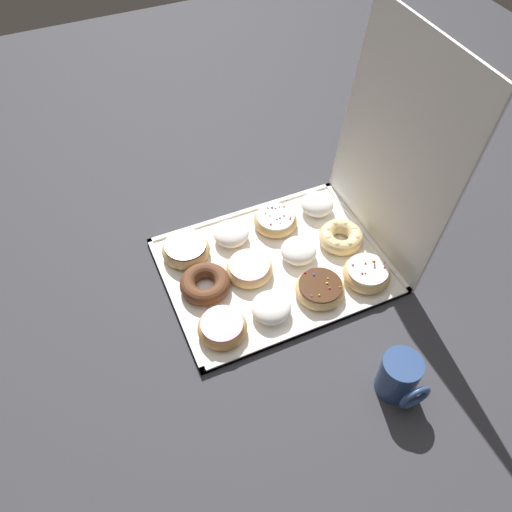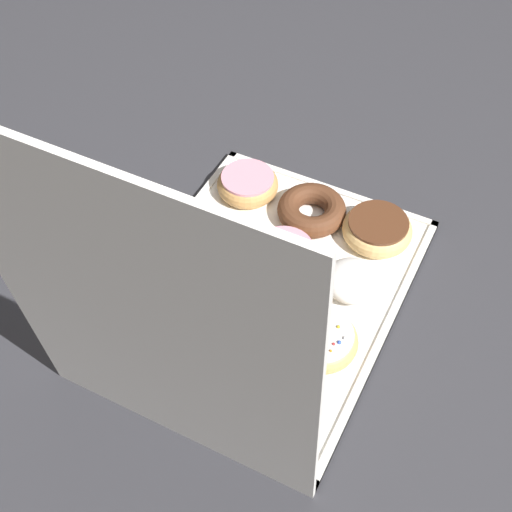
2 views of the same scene
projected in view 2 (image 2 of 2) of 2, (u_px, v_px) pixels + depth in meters
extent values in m
plane|color=#333338|center=(266.00, 294.00, 1.16)|extent=(3.00, 3.00, 0.00)
cube|color=white|center=(266.00, 292.00, 1.15)|extent=(0.41, 0.54, 0.01)
cube|color=white|center=(329.00, 190.00, 1.30)|extent=(0.41, 0.01, 0.01)
cube|color=white|center=(184.00, 423.00, 1.00)|extent=(0.41, 0.01, 0.01)
cube|color=white|center=(382.00, 338.00, 1.09)|extent=(0.01, 0.54, 0.01)
cube|color=white|center=(161.00, 249.00, 1.21)|extent=(0.01, 0.54, 0.01)
cube|color=white|center=(149.00, 336.00, 0.78)|extent=(0.41, 0.06, 0.55)
torus|color=#E5B770|center=(377.00, 230.00, 1.21)|extent=(0.12, 0.12, 0.04)
cylinder|color=#59331E|center=(379.00, 223.00, 1.19)|extent=(0.10, 0.10, 0.01)
torus|color=#59331E|center=(310.00, 209.00, 1.24)|extent=(0.12, 0.12, 0.04)
torus|color=tan|center=(248.00, 185.00, 1.28)|extent=(0.11, 0.11, 0.04)
cylinder|color=pink|center=(248.00, 178.00, 1.27)|extent=(0.10, 0.10, 0.01)
ellipsoid|color=white|center=(352.00, 281.00, 1.13)|extent=(0.09, 0.09, 0.04)
torus|color=#E5B770|center=(281.00, 254.00, 1.18)|extent=(0.11, 0.11, 0.03)
cylinder|color=pink|center=(281.00, 248.00, 1.16)|extent=(0.10, 0.10, 0.01)
ellipsoid|color=white|center=(217.00, 228.00, 1.21)|extent=(0.09, 0.09, 0.04)
torus|color=tan|center=(320.00, 340.00, 1.07)|extent=(0.11, 0.11, 0.03)
cylinder|color=white|center=(321.00, 334.00, 1.05)|extent=(0.10, 0.10, 0.01)
sphere|color=pink|center=(312.00, 333.00, 1.05)|extent=(0.01, 0.01, 0.01)
sphere|color=orange|center=(331.00, 351.00, 1.03)|extent=(0.00, 0.00, 0.00)
sphere|color=green|center=(328.00, 327.00, 1.06)|extent=(0.00, 0.00, 0.00)
sphere|color=red|center=(314.00, 315.00, 1.07)|extent=(0.01, 0.01, 0.01)
sphere|color=pink|center=(310.00, 340.00, 1.04)|extent=(0.01, 0.01, 0.01)
sphere|color=red|center=(313.00, 328.00, 1.06)|extent=(0.00, 0.00, 0.00)
sphere|color=white|center=(304.00, 325.00, 1.06)|extent=(0.00, 0.00, 0.00)
sphere|color=red|center=(297.00, 341.00, 1.04)|extent=(0.00, 0.00, 0.00)
sphere|color=orange|center=(325.00, 356.00, 1.03)|extent=(0.01, 0.01, 0.01)
sphere|color=white|center=(345.00, 338.00, 1.04)|extent=(0.01, 0.01, 0.01)
sphere|color=red|center=(334.00, 344.00, 1.04)|extent=(0.00, 0.00, 0.00)
sphere|color=white|center=(300.00, 344.00, 1.04)|extent=(0.01, 0.01, 0.01)
sphere|color=blue|center=(339.00, 342.00, 1.04)|extent=(0.01, 0.01, 0.01)
sphere|color=yellow|center=(338.00, 327.00, 1.06)|extent=(0.01, 0.01, 0.01)
ellipsoid|color=white|center=(249.00, 313.00, 1.09)|extent=(0.09, 0.09, 0.05)
torus|color=#E5B770|center=(180.00, 283.00, 1.14)|extent=(0.12, 0.12, 0.03)
cylinder|color=#472816|center=(180.00, 277.00, 1.12)|extent=(0.10, 0.10, 0.01)
sphere|color=yellow|center=(176.00, 288.00, 1.11)|extent=(0.00, 0.00, 0.00)
sphere|color=yellow|center=(172.00, 281.00, 1.11)|extent=(0.01, 0.01, 0.01)
sphere|color=yellow|center=(153.00, 286.00, 1.11)|extent=(0.00, 0.00, 0.00)
sphere|color=yellow|center=(171.00, 262.00, 1.14)|extent=(0.01, 0.01, 0.01)
sphere|color=red|center=(210.00, 278.00, 1.12)|extent=(0.01, 0.01, 0.01)
sphere|color=red|center=(165.00, 277.00, 1.12)|extent=(0.00, 0.00, 0.00)
sphere|color=blue|center=(197.00, 282.00, 1.11)|extent=(0.01, 0.01, 0.01)
sphere|color=pink|center=(179.00, 256.00, 1.15)|extent=(0.00, 0.00, 0.00)
ellipsoid|color=white|center=(288.00, 407.00, 0.99)|extent=(0.09, 0.09, 0.05)
torus|color=#EACC8C|center=(208.00, 374.00, 1.03)|extent=(0.11, 0.11, 0.04)
sphere|color=#EACC8C|center=(185.00, 360.00, 1.03)|extent=(0.02, 0.02, 0.02)
sphere|color=#EACC8C|center=(182.00, 377.00, 1.01)|extent=(0.02, 0.02, 0.02)
sphere|color=#EACC8C|center=(194.00, 391.00, 1.00)|extent=(0.02, 0.02, 0.02)
sphere|color=#EACC8C|center=(215.00, 392.00, 1.00)|extent=(0.02, 0.02, 0.02)
sphere|color=#EACC8C|center=(231.00, 380.00, 1.01)|extent=(0.02, 0.02, 0.02)
sphere|color=#EACC8C|center=(233.00, 363.00, 1.03)|extent=(0.02, 0.02, 0.02)
sphere|color=#EACC8C|center=(220.00, 350.00, 1.04)|extent=(0.02, 0.02, 0.02)
sphere|color=#EACC8C|center=(201.00, 349.00, 1.04)|extent=(0.02, 0.02, 0.02)
torus|color=#E5B770|center=(134.00, 340.00, 1.07)|extent=(0.12, 0.12, 0.04)
cylinder|color=white|center=(133.00, 333.00, 1.05)|extent=(0.10, 0.10, 0.01)
sphere|color=pink|center=(156.00, 323.00, 1.06)|extent=(0.01, 0.01, 0.01)
sphere|color=red|center=(111.00, 347.00, 1.03)|extent=(0.01, 0.01, 0.01)
sphere|color=red|center=(130.00, 347.00, 1.03)|extent=(0.01, 0.01, 0.01)
sphere|color=orange|center=(132.00, 322.00, 1.06)|extent=(0.00, 0.00, 0.00)
sphere|color=red|center=(140.00, 336.00, 1.04)|extent=(0.01, 0.01, 0.01)
sphere|color=yellow|center=(133.00, 346.00, 1.03)|extent=(0.00, 0.00, 0.00)
sphere|color=orange|center=(127.00, 342.00, 1.04)|extent=(0.01, 0.01, 0.01)
sphere|color=blue|center=(125.00, 339.00, 1.04)|extent=(0.00, 0.00, 0.00)
sphere|color=pink|center=(114.00, 355.00, 1.02)|extent=(0.00, 0.00, 0.00)
sphere|color=red|center=(136.00, 319.00, 1.06)|extent=(0.01, 0.01, 0.01)
cylinder|color=navy|center=(29.00, 231.00, 1.18)|extent=(0.08, 0.08, 0.10)
cylinder|color=black|center=(22.00, 212.00, 1.14)|extent=(0.07, 0.07, 0.01)
torus|color=navy|center=(2.00, 218.00, 1.19)|extent=(0.01, 0.07, 0.07)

